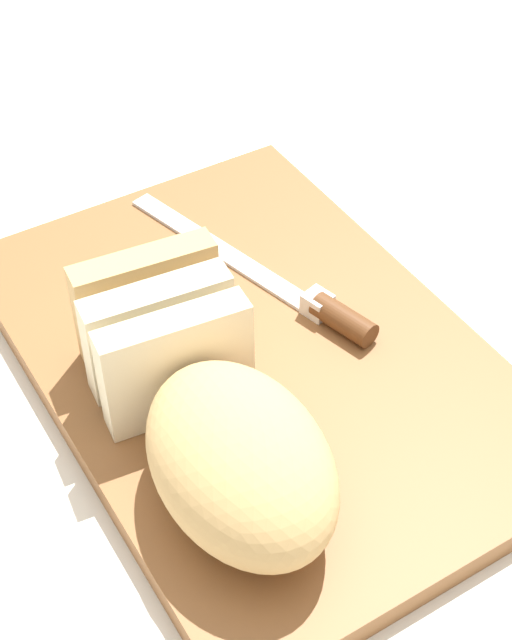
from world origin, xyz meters
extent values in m
plane|color=silver|center=(0.00, 0.00, 0.00)|extent=(3.00, 3.00, 0.00)
cube|color=brown|center=(0.00, 0.00, 0.01)|extent=(0.45, 0.32, 0.02)
ellipsoid|color=tan|center=(-0.11, 0.07, 0.06)|extent=(0.16, 0.11, 0.08)
cube|color=beige|center=(-0.02, 0.07, 0.06)|extent=(0.04, 0.11, 0.08)
cube|color=beige|center=(0.01, 0.07, 0.06)|extent=(0.03, 0.11, 0.08)
cube|color=tan|center=(0.05, 0.06, 0.06)|extent=(0.03, 0.11, 0.08)
cube|color=silver|center=(0.11, -0.03, 0.02)|extent=(0.20, 0.08, 0.00)
cylinder|color=#593319|center=(-0.01, -0.07, 0.03)|extent=(0.06, 0.03, 0.02)
cube|color=silver|center=(0.01, -0.06, 0.03)|extent=(0.02, 0.02, 0.02)
sphere|color=#996633|center=(0.01, 0.03, 0.02)|extent=(0.01, 0.01, 0.01)
sphere|color=#996633|center=(-0.03, -0.07, 0.02)|extent=(0.01, 0.01, 0.01)
camera|label=1|loc=(-0.43, 0.24, 0.53)|focal=53.66mm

